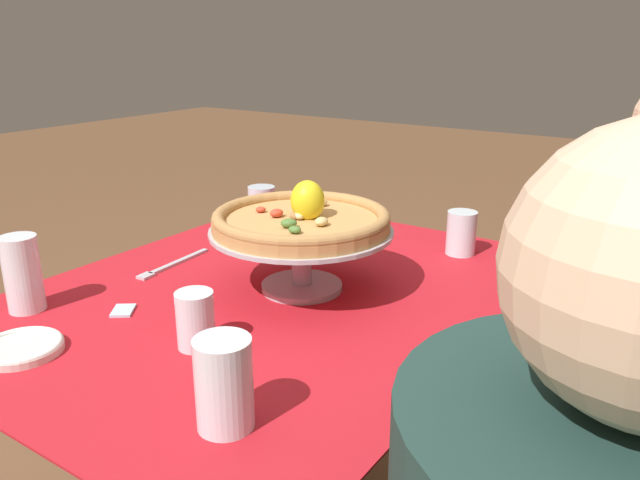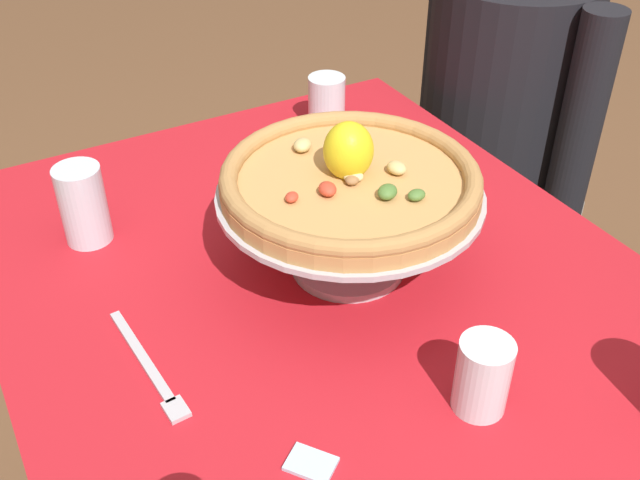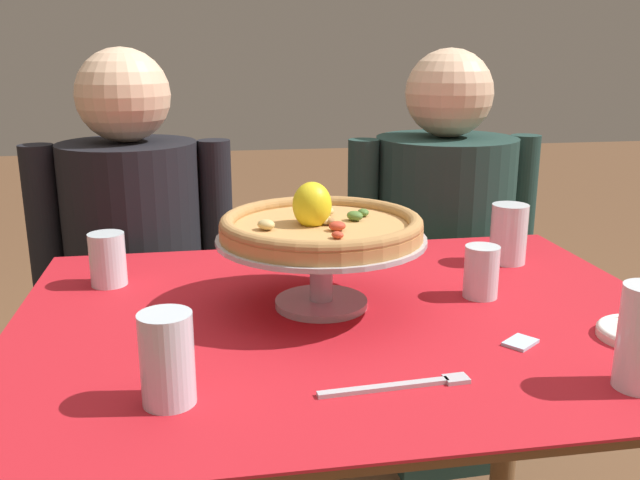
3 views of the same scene
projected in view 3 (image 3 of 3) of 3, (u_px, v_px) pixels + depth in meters
name	position (u px, v px, depth m)	size (l,w,h in m)	color
dining_table	(348.00, 379.00, 1.17)	(1.09, 0.84, 0.72)	brown
pizza_stand	(321.00, 256.00, 1.15)	(0.35, 0.35, 0.12)	#B7B7C1
pizza	(321.00, 225.00, 1.13)	(0.34, 0.34, 0.09)	tan
water_glass_side_right	(481.00, 275.00, 1.21)	(0.06, 0.06, 0.09)	silver
water_glass_back_left	(108.00, 263.00, 1.27)	(0.07, 0.07, 0.10)	silver
water_glass_front_left	(168.00, 365.00, 0.84)	(0.07, 0.07, 0.12)	silver
water_glass_back_right	(508.00, 238.00, 1.40)	(0.07, 0.07, 0.12)	white
side_plate	(640.00, 333.00, 1.04)	(0.13, 0.13, 0.02)	silver
dinner_fork	(404.00, 385.00, 0.89)	(0.21, 0.03, 0.01)	#B7B7C1
sugar_packet	(520.00, 342.00, 1.02)	(0.05, 0.04, 0.01)	silver
diner_left	(138.00, 293.00, 1.72)	(0.49, 0.34, 1.15)	gray
diner_right	(441.00, 266.00, 1.89)	(0.53, 0.38, 1.15)	#1E3833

